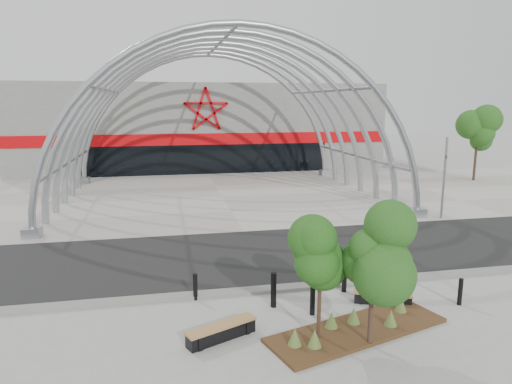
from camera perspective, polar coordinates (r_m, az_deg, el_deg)
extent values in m
plane|color=#959591|center=(16.21, 2.88, -11.79)|extent=(140.00, 140.00, 0.00)
cube|color=black|center=(19.39, 0.30, -7.81)|extent=(140.00, 7.00, 0.02)
cube|color=#A19B91|center=(30.83, -4.26, -0.64)|extent=(60.00, 17.00, 0.04)
cube|color=slate|center=(15.96, 3.11, -11.93)|extent=(60.00, 0.50, 0.12)
cube|color=slate|center=(48.15, -7.09, 8.34)|extent=(34.00, 15.00, 8.00)
cube|color=black|center=(40.98, -6.17, 4.09)|extent=(22.00, 0.25, 2.60)
cube|color=#C00409|center=(40.80, -6.23, 6.60)|extent=(34.00, 0.30, 1.00)
torus|color=#959B9F|center=(23.62, -1.94, -4.34)|extent=(20.36, 0.36, 20.36)
torus|color=#959B9F|center=(26.01, -2.86, -2.89)|extent=(20.36, 0.36, 20.36)
torus|color=#959B9F|center=(28.41, -3.62, -1.69)|extent=(20.36, 0.36, 20.36)
torus|color=#959B9F|center=(30.84, -4.26, -0.67)|extent=(20.36, 0.36, 20.36)
torus|color=#959B9F|center=(33.27, -4.81, 0.20)|extent=(20.36, 0.36, 20.36)
torus|color=#959B9F|center=(35.71, -5.29, 0.95)|extent=(20.36, 0.36, 20.36)
torus|color=#959B9F|center=(38.16, -5.70, 1.60)|extent=(20.36, 0.36, 20.36)
cylinder|color=#959B9F|center=(33.02, 12.58, 4.43)|extent=(0.20, 15.00, 0.20)
cylinder|color=#959B9F|center=(31.85, 8.57, 12.42)|extent=(0.20, 15.00, 0.20)
cylinder|color=#959B9F|center=(30.40, -4.55, 18.10)|extent=(0.20, 15.00, 0.20)
cylinder|color=#959B9F|center=(30.14, -18.23, 12.07)|extent=(0.20, 15.00, 0.20)
cylinder|color=#959B9F|center=(30.75, -22.52, 3.36)|extent=(0.20, 15.00, 0.20)
cube|color=#959B9F|center=(24.08, -26.20, -4.60)|extent=(0.80, 0.80, 0.50)
cube|color=#959B9F|center=(38.45, -20.70, 1.38)|extent=(0.80, 0.80, 0.50)
cube|color=#959B9F|center=(27.02, 19.48, -2.45)|extent=(0.80, 0.80, 0.50)
cube|color=#959B9F|center=(40.35, 8.58, 2.41)|extent=(0.80, 0.80, 0.50)
cube|color=#392815|center=(13.65, 12.61, -16.46)|extent=(5.58, 3.14, 0.10)
cone|color=#5A7334|center=(12.46, 7.35, -17.66)|extent=(0.37, 0.37, 0.46)
cone|color=#5A7334|center=(13.79, 12.13, -14.83)|extent=(0.37, 0.37, 0.46)
cone|color=#5A7334|center=(13.91, 16.49, -14.82)|extent=(0.37, 0.37, 0.46)
cone|color=#5A7334|center=(13.45, 9.42, -15.44)|extent=(0.37, 0.37, 0.46)
cone|color=#5A7334|center=(14.84, 17.64, -13.18)|extent=(0.37, 0.37, 0.46)
cone|color=#5A7334|center=(12.47, 4.88, -17.57)|extent=(0.37, 0.37, 0.46)
cylinder|color=gray|center=(26.68, 22.45, 1.55)|extent=(0.13, 0.13, 4.49)
imported|color=black|center=(26.55, 22.61, 3.65)|extent=(0.14, 0.63, 0.13)
cylinder|color=#332014|center=(12.71, 7.88, -14.47)|extent=(0.11, 0.11, 1.69)
ellipsoid|color=#113D0B|center=(12.13, 8.08, -7.93)|extent=(1.44, 1.44, 1.84)
cylinder|color=#32201A|center=(12.63, 14.17, -14.29)|extent=(0.13, 0.13, 1.93)
ellipsoid|color=#174112|center=(11.99, 14.57, -6.70)|extent=(1.59, 1.59, 2.10)
cube|color=black|center=(12.95, -4.34, -17.21)|extent=(1.97, 1.16, 0.34)
cube|color=black|center=(12.62, -7.39, -17.95)|extent=(0.29, 0.45, 0.40)
cube|color=black|center=(13.30, -1.47, -16.25)|extent=(0.29, 0.45, 0.40)
cube|color=olive|center=(12.85, -4.35, -16.32)|extent=(2.05, 1.25, 0.06)
cube|color=black|center=(15.46, 15.53, -12.79)|extent=(1.76, 0.98, 0.30)
cube|color=black|center=(15.40, 13.03, -12.65)|extent=(0.24, 0.40, 0.35)
cube|color=black|center=(15.52, 18.02, -12.73)|extent=(0.24, 0.40, 0.35)
cube|color=brown|center=(15.38, 15.57, -12.10)|extent=(1.82, 1.05, 0.05)
cylinder|color=black|center=(15.20, -7.59, -11.67)|extent=(0.14, 0.14, 0.89)
cylinder|color=black|center=(14.56, 2.21, -12.13)|extent=(0.18, 0.18, 1.13)
cylinder|color=black|center=(14.20, 7.08, -13.18)|extent=(0.16, 0.16, 0.97)
cylinder|color=black|center=(15.93, 10.99, -10.41)|extent=(0.17, 0.17, 1.03)
cylinder|color=black|center=(16.09, 24.17, -11.31)|extent=(0.14, 0.14, 0.87)
cylinder|color=black|center=(41.09, 25.70, 3.36)|extent=(0.20, 0.20, 3.03)
ellipsoid|color=#184812|center=(40.86, 26.02, 7.18)|extent=(2.70, 2.70, 3.30)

